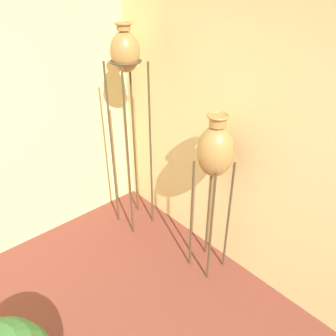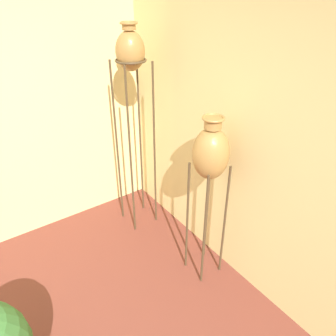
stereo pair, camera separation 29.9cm
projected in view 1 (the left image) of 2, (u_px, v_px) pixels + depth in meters
wall_right at (319, 156)px, 2.19m from camera, size 0.06×8.30×2.70m
vase_stand_tall at (126, 63)px, 2.84m from camera, size 0.30×0.30×2.07m
vase_stand_medium at (215, 154)px, 2.55m from camera, size 0.29×0.29×1.52m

